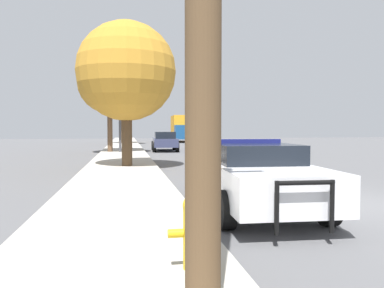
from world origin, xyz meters
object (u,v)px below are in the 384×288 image
(traffic_light, at_px, (139,94))
(tree_sidewalk_mid, at_px, (109,82))
(fire_hydrant, at_px, (194,229))
(police_car, at_px, (252,173))
(box_truck, at_px, (182,128))
(tree_sidewalk_near, at_px, (126,72))
(car_background_midblock, at_px, (165,141))
(tree_sidewalk_far, at_px, (121,95))

(traffic_light, relative_size, tree_sidewalk_mid, 0.81)
(fire_hydrant, xyz_separation_m, traffic_light, (0.15, 21.30, 3.39))
(traffic_light, bearing_deg, police_car, -84.34)
(box_truck, bearing_deg, police_car, 86.25)
(tree_sidewalk_near, bearing_deg, car_background_midblock, 76.71)
(tree_sidewalk_far, distance_m, tree_sidewalk_mid, 13.91)
(police_car, bearing_deg, traffic_light, -81.73)
(fire_hydrant, bearing_deg, tree_sidewalk_near, 93.41)
(box_truck, bearing_deg, car_background_midblock, 79.95)
(fire_hydrant, bearing_deg, police_car, 61.49)
(fire_hydrant, relative_size, traffic_light, 0.15)
(police_car, xyz_separation_m, tree_sidewalk_near, (-2.62, 8.34, 3.32))
(police_car, xyz_separation_m, traffic_light, (-1.76, 17.78, 3.21))
(police_car, distance_m, fire_hydrant, 4.01)
(car_background_midblock, bearing_deg, box_truck, 79.94)
(police_car, relative_size, traffic_light, 0.94)
(traffic_light, bearing_deg, tree_sidewalk_far, 95.59)
(traffic_light, height_order, tree_sidewalk_mid, tree_sidewalk_mid)
(traffic_light, xyz_separation_m, box_truck, (5.98, 20.47, -2.26))
(tree_sidewalk_mid, relative_size, tree_sidewalk_near, 1.13)
(traffic_light, relative_size, car_background_midblock, 1.22)
(box_truck, bearing_deg, tree_sidewalk_near, 79.67)
(traffic_light, height_order, car_background_midblock, traffic_light)
(police_car, height_order, tree_sidewalk_mid, tree_sidewalk_mid)
(fire_hydrant, xyz_separation_m, car_background_midblock, (2.12, 23.83, 0.18))
(car_background_midblock, height_order, tree_sidewalk_mid, tree_sidewalk_mid)
(fire_hydrant, distance_m, tree_sidewalk_far, 35.84)
(police_car, distance_m, car_background_midblock, 20.31)
(tree_sidewalk_far, xyz_separation_m, tree_sidewalk_mid, (-0.56, -13.89, -0.33))
(tree_sidewalk_mid, bearing_deg, box_truck, 68.50)
(fire_hydrant, bearing_deg, box_truck, 81.66)
(tree_sidewalk_far, relative_size, tree_sidewalk_mid, 1.01)
(police_car, bearing_deg, tree_sidewalk_mid, -75.80)
(car_background_midblock, xyz_separation_m, tree_sidewalk_far, (-3.36, 11.71, 4.36))
(tree_sidewalk_far, height_order, tree_sidewalk_near, tree_sidewalk_far)
(tree_sidewalk_mid, distance_m, tree_sidewalk_near, 9.86)
(police_car, bearing_deg, car_background_midblock, -87.97)
(car_background_midblock, xyz_separation_m, tree_sidewalk_mid, (-3.92, -2.19, 4.03))
(traffic_light, relative_size, box_truck, 0.74)
(tree_sidewalk_mid, bearing_deg, fire_hydrant, -85.24)
(box_truck, distance_m, tree_sidewalk_far, 10.24)
(car_background_midblock, relative_size, tree_sidewalk_far, 0.66)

